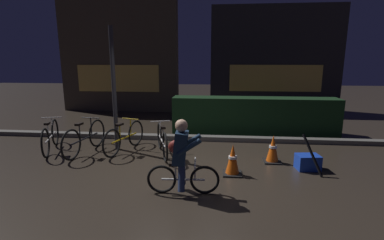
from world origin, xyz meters
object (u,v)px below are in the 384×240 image
parked_bike_left_mid (85,138)px  parked_bike_center_left (125,137)px  parked_bike_leftmost (50,137)px  closed_umbrella (312,155)px  traffic_cone_near (233,160)px  blue_crate (308,162)px  traffic_cone_far (273,149)px  street_post (114,90)px  parked_bike_center_right (162,140)px  cyclist (181,156)px

parked_bike_left_mid → parked_bike_center_left: bearing=-69.5°
parked_bike_leftmost → closed_umbrella: parked_bike_leftmost is taller
traffic_cone_near → blue_crate: (1.51, 0.40, -0.14)m
traffic_cone_far → closed_umbrella: size_ratio=0.71×
street_post → parked_bike_center_right: 1.66m
closed_umbrella → street_post: bearing=22.7°
parked_bike_leftmost → traffic_cone_near: 4.41m
parked_bike_left_mid → cyclist: size_ratio=1.38×
parked_bike_center_left → closed_umbrella: size_ratio=1.86×
parked_bike_center_right → traffic_cone_near: parked_bike_center_right is taller
parked_bike_center_left → blue_crate: (4.02, -0.78, -0.19)m
closed_umbrella → parked_bike_center_left: bearing=23.5°
traffic_cone_far → blue_crate: size_ratio=1.36×
parked_bike_center_left → cyclist: cyclist is taller
parked_bike_leftmost → parked_bike_center_left: parked_bike_leftmost is taller
parked_bike_leftmost → parked_bike_left_mid: bearing=-113.6°
street_post → parked_bike_leftmost: 1.91m
parked_bike_left_mid → parked_bike_center_left: (0.88, 0.21, -0.02)m
parked_bike_center_left → traffic_cone_far: (3.40, -0.42, -0.05)m
blue_crate → cyclist: (-2.38, -1.25, 0.48)m
parked_bike_leftmost → parked_bike_left_mid: 0.89m
closed_umbrella → parked_bike_left_mid: bearing=28.4°
parked_bike_center_left → traffic_cone_near: size_ratio=2.63×
parked_bike_center_left → parked_bike_center_right: 0.96m
street_post → traffic_cone_far: street_post is taller
parked_bike_left_mid → closed_umbrella: bearing=-92.2°
blue_crate → closed_umbrella: 0.34m
parked_bike_center_left → closed_umbrella: bearing=-88.2°
traffic_cone_near → parked_bike_center_left: bearing=154.9°
parked_bike_leftmost → parked_bike_left_mid: size_ratio=0.93×
traffic_cone_far → cyclist: bearing=-137.4°
parked_bike_leftmost → traffic_cone_near: (4.29, -1.03, -0.06)m
street_post → parked_bike_leftmost: bearing=-169.9°
parked_bike_leftmost → cyclist: bearing=-138.7°
parked_bike_center_right → cyclist: cyclist is taller
parked_bike_leftmost → closed_umbrella: (5.79, -0.88, 0.03)m
cyclist → parked_bike_left_mid: bearing=140.7°
cyclist → closed_umbrella: (2.37, 1.00, -0.24)m
blue_crate → parked_bike_leftmost: bearing=173.8°
traffic_cone_near → blue_crate: bearing=14.8°
traffic_cone_near → traffic_cone_far: same height
parked_bike_center_left → cyclist: bearing=-124.8°
parked_bike_center_right → closed_umbrella: bearing=-124.5°
street_post → blue_crate: street_post is taller
parked_bike_center_right → closed_umbrella: 3.19m
blue_crate → cyclist: bearing=-152.2°
street_post → parked_bike_left_mid: street_post is taller
parked_bike_leftmost → parked_bike_center_right: 2.72m
traffic_cone_far → cyclist: (-1.75, -1.61, 0.34)m
parked_bike_leftmost → blue_crate: (5.80, -0.63, -0.20)m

